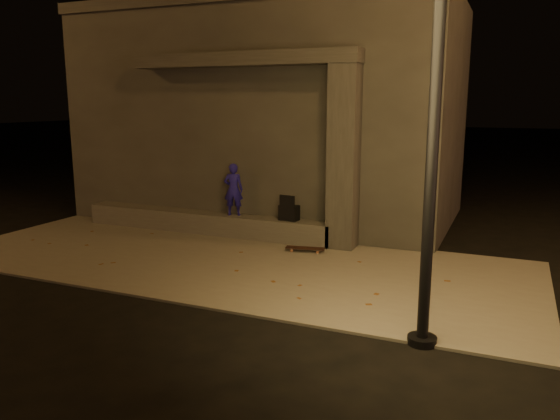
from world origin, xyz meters
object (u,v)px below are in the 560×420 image
at_px(backpack, 289,211).
at_px(skateboard, 305,248).
at_px(column, 344,158).
at_px(skateboarder, 233,189).

height_order(backpack, skateboard, backpack).
height_order(column, skateboard, column).
height_order(column, backpack, column).
relative_size(column, backpack, 6.62).
relative_size(backpack, skateboard, 0.69).
xyz_separation_m(backpack, skateboard, (0.61, -0.65, -0.57)).
bearing_deg(skateboarder, skateboard, 144.21).
bearing_deg(column, backpack, 180.00).
relative_size(column, skateboarder, 3.16).
xyz_separation_m(column, backpack, (-1.16, 0.00, -1.16)).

